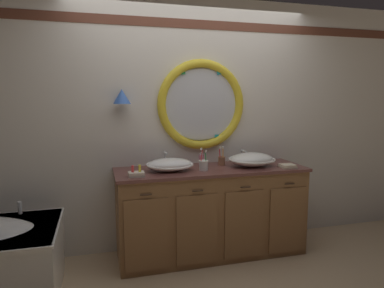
# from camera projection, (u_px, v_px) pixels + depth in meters

# --- Properties ---
(ground_plane) EXTENTS (14.00, 14.00, 0.00)m
(ground_plane) POSITION_uv_depth(u_px,v_px,m) (207.00, 266.00, 3.30)
(ground_plane) COLOR tan
(back_wall_assembly) EXTENTS (6.40, 0.26, 2.60)m
(back_wall_assembly) POSITION_uv_depth(u_px,v_px,m) (191.00, 123.00, 3.68)
(back_wall_assembly) COLOR silver
(back_wall_assembly) RESTS_ON ground_plane
(vanity_counter) EXTENTS (1.89, 0.63, 0.89)m
(vanity_counter) POSITION_uv_depth(u_px,v_px,m) (211.00, 211.00, 3.51)
(vanity_counter) COLOR olive
(vanity_counter) RESTS_ON ground_plane
(sink_basin_left) EXTENTS (0.45, 0.45, 0.12)m
(sink_basin_left) POSITION_uv_depth(u_px,v_px,m) (170.00, 165.00, 3.30)
(sink_basin_left) COLOR white
(sink_basin_left) RESTS_ON vanity_counter
(sink_basin_right) EXTENTS (0.47, 0.47, 0.14)m
(sink_basin_right) POSITION_uv_depth(u_px,v_px,m) (252.00, 160.00, 3.53)
(sink_basin_right) COLOR white
(sink_basin_right) RESTS_ON vanity_counter
(faucet_set_left) EXTENTS (0.22, 0.12, 0.16)m
(faucet_set_left) POSITION_uv_depth(u_px,v_px,m) (165.00, 160.00, 3.53)
(faucet_set_left) COLOR silver
(faucet_set_left) RESTS_ON vanity_counter
(faucet_set_right) EXTENTS (0.22, 0.14, 0.14)m
(faucet_set_right) POSITION_uv_depth(u_px,v_px,m) (242.00, 157.00, 3.76)
(faucet_set_right) COLOR silver
(faucet_set_right) RESTS_ON vanity_counter
(toothbrush_holder_left) EXTENTS (0.09, 0.09, 0.22)m
(toothbrush_holder_left) POSITION_uv_depth(u_px,v_px,m) (204.00, 165.00, 3.33)
(toothbrush_holder_left) COLOR white
(toothbrush_holder_left) RESTS_ON vanity_counter
(toothbrush_holder_right) EXTENTS (0.08, 0.08, 0.20)m
(toothbrush_holder_right) POSITION_uv_depth(u_px,v_px,m) (222.00, 160.00, 3.59)
(toothbrush_holder_right) COLOR #996647
(toothbrush_holder_right) RESTS_ON vanity_counter
(soap_dispenser) EXTENTS (0.05, 0.06, 0.15)m
(soap_dispenser) POSITION_uv_depth(u_px,v_px,m) (201.00, 160.00, 3.55)
(soap_dispenser) COLOR pink
(soap_dispenser) RESTS_ON vanity_counter
(folded_hand_towel) EXTENTS (0.15, 0.14, 0.04)m
(folded_hand_towel) POSITION_uv_depth(u_px,v_px,m) (287.00, 166.00, 3.47)
(folded_hand_towel) COLOR beige
(folded_hand_towel) RESTS_ON vanity_counter
(toiletry_basket) EXTENTS (0.14, 0.11, 0.11)m
(toiletry_basket) POSITION_uv_depth(u_px,v_px,m) (136.00, 174.00, 3.08)
(toiletry_basket) COLOR beige
(toiletry_basket) RESTS_ON vanity_counter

